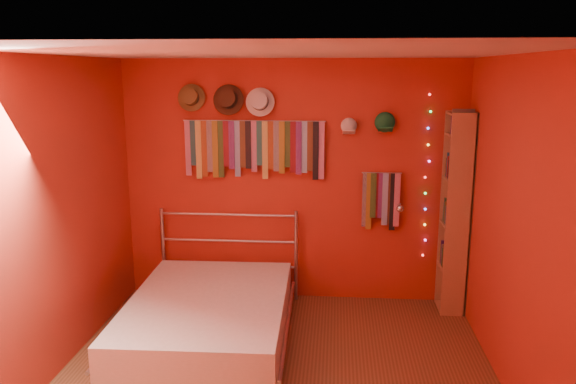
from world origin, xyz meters
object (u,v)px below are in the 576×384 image
(tie_rack, at_px, (254,146))
(reading_lamp, at_px, (400,208))
(bookshelf, at_px, (459,212))
(bed, at_px, (208,318))

(tie_rack, xyz_separation_m, reading_lamp, (1.47, -0.18, -0.57))
(reading_lamp, xyz_separation_m, bookshelf, (0.58, 0.03, -0.04))
(bookshelf, bearing_deg, bed, -159.07)
(tie_rack, height_order, bookshelf, bookshelf)
(tie_rack, height_order, reading_lamp, tie_rack)
(tie_rack, distance_m, reading_lamp, 1.59)
(reading_lamp, height_order, bookshelf, bookshelf)
(tie_rack, relative_size, bed, 0.72)
(tie_rack, bearing_deg, reading_lamp, -7.00)
(reading_lamp, xyz_separation_m, bed, (-1.74, -0.86, -0.83))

